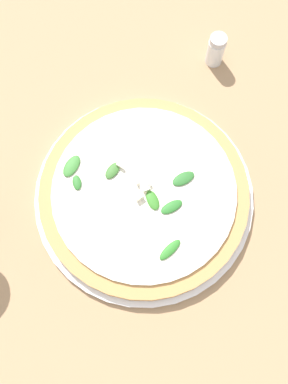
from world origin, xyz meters
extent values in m
plane|color=#9E7A56|center=(0.00, 0.00, 0.00)|extent=(6.00, 6.00, 0.00)
cylinder|color=white|center=(0.04, 0.01, 0.01)|extent=(0.37, 0.37, 0.01)
cylinder|color=#B7844C|center=(0.04, 0.01, 0.02)|extent=(0.35, 0.35, 0.02)
cylinder|color=silver|center=(0.04, 0.01, 0.03)|extent=(0.30, 0.30, 0.01)
ellipsoid|color=#296327|center=(0.10, 0.04, 0.04)|extent=(0.04, 0.04, 0.01)
ellipsoid|color=#34732C|center=(-0.09, 0.04, 0.04)|extent=(0.03, 0.05, 0.01)
ellipsoid|color=#286A26|center=(0.08, -0.01, 0.04)|extent=(0.04, 0.04, 0.01)
ellipsoid|color=#2A6928|center=(-0.07, 0.01, 0.04)|extent=(0.02, 0.03, 0.01)
ellipsoid|color=#327424|center=(0.05, -0.01, 0.04)|extent=(0.03, 0.04, 0.01)
ellipsoid|color=#356528|center=(-0.02, 0.04, 0.04)|extent=(0.03, 0.04, 0.01)
ellipsoid|color=#2B7324|center=(0.09, -0.08, 0.04)|extent=(0.04, 0.04, 0.01)
cube|color=#EFE5C6|center=(0.04, 0.02, 0.04)|extent=(0.01, 0.01, 0.01)
cube|color=#EFE5C6|center=(-0.01, 0.04, 0.04)|extent=(0.01, 0.01, 0.01)
cube|color=#EFE5C6|center=(0.03, 0.00, 0.04)|extent=(0.01, 0.01, 0.01)
cube|color=#EFE5C6|center=(0.02, 0.02, 0.04)|extent=(0.01, 0.01, 0.01)
cube|color=#EFE5C6|center=(0.04, 0.01, 0.04)|extent=(0.01, 0.01, 0.01)
cube|color=#EFE5C6|center=(0.03, -0.01, 0.04)|extent=(0.01, 0.01, 0.01)
cylinder|color=silver|center=(0.13, 0.29, 0.03)|extent=(0.03, 0.03, 0.06)
cylinder|color=#B7B7BF|center=(0.13, 0.29, 0.06)|extent=(0.03, 0.03, 0.01)
camera|label=1|loc=(0.06, -0.21, 0.73)|focal=42.00mm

